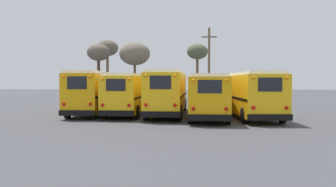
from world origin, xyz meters
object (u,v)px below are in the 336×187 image
object	(u,v)px
school_bus_3	(208,94)
bare_tree_1	(99,54)
school_bus_2	(168,91)
bare_tree_3	(107,49)
school_bus_4	(247,93)
bare_tree_2	(197,53)
utility_pole	(209,64)
bare_tree_0	(135,54)
school_bus_1	(132,92)
school_bus_0	(96,91)

from	to	relation	value
school_bus_3	bare_tree_1	world-z (taller)	bare_tree_1
school_bus_2	bare_tree_3	bearing A→B (deg)	114.21
school_bus_4	bare_tree_2	distance (m)	23.60
school_bus_3	bare_tree_3	distance (m)	28.71
bare_tree_1	bare_tree_3	world-z (taller)	bare_tree_3
school_bus_4	bare_tree_1	bearing A→B (deg)	132.40
utility_pole	bare_tree_0	distance (m)	9.36
utility_pole	bare_tree_3	distance (m)	17.57
school_bus_1	bare_tree_3	distance (m)	24.59
school_bus_2	bare_tree_1	bearing A→B (deg)	121.10
school_bus_4	bare_tree_0	xyz separation A→B (m)	(-10.94, 16.31, 4.25)
school_bus_1	school_bus_2	size ratio (longest dim) A/B	0.95
school_bus_0	bare_tree_2	bearing A→B (deg)	67.88
school_bus_4	utility_pole	size ratio (longest dim) A/B	1.24
school_bus_1	utility_pole	xyz separation A→B (m)	(6.89, 13.08, 2.88)
school_bus_3	utility_pole	size ratio (longest dim) A/B	1.18
school_bus_0	school_bus_4	xyz separation A→B (m)	(11.68, -1.50, -0.05)
school_bus_0	school_bus_1	distance (m)	2.92
bare_tree_2	bare_tree_0	bearing A→B (deg)	-140.41
school_bus_1	bare_tree_3	bearing A→B (deg)	108.36
school_bus_0	school_bus_3	world-z (taller)	school_bus_0
school_bus_4	bare_tree_2	xyz separation A→B (m)	(-2.99, 22.88, 4.96)
bare_tree_2	bare_tree_3	xyz separation A→B (m)	(-13.30, 1.18, 0.67)
bare_tree_2	bare_tree_1	bearing A→B (deg)	-156.31
school_bus_1	bare_tree_2	world-z (taller)	bare_tree_2
school_bus_3	bare_tree_2	distance (m)	24.11
bare_tree_3	bare_tree_1	bearing A→B (deg)	-85.55
school_bus_3	utility_pole	world-z (taller)	utility_pole
bare_tree_2	bare_tree_3	world-z (taller)	bare_tree_3
school_bus_1	utility_pole	distance (m)	15.06
school_bus_3	bare_tree_3	bearing A→B (deg)	118.38
school_bus_2	school_bus_3	xyz separation A→B (m)	(2.92, -1.51, -0.16)
utility_pole	bare_tree_1	distance (m)	14.27
school_bus_3	bare_tree_2	world-z (taller)	bare_tree_2
school_bus_3	bare_tree_0	size ratio (longest dim) A/B	1.39
school_bus_3	bare_tree_2	size ratio (longest dim) A/B	1.30
school_bus_0	school_bus_4	size ratio (longest dim) A/B	0.90
school_bus_2	school_bus_4	xyz separation A→B (m)	(5.84, -0.81, -0.08)
utility_pole	school_bus_1	bearing A→B (deg)	-117.78
bare_tree_2	school_bus_2	bearing A→B (deg)	-97.36
school_bus_4	utility_pole	world-z (taller)	utility_pole
school_bus_1	bare_tree_1	world-z (taller)	bare_tree_1
school_bus_0	bare_tree_0	bearing A→B (deg)	87.13
school_bus_3	bare_tree_1	distance (m)	22.54
school_bus_2	bare_tree_0	bearing A→B (deg)	108.21
school_bus_0	bare_tree_3	distance (m)	23.69
utility_pole	school_bus_3	bearing A→B (deg)	-93.96
school_bus_0	school_bus_1	xyz separation A→B (m)	(2.92, -0.15, -0.08)
school_bus_4	bare_tree_2	bearing A→B (deg)	97.45
school_bus_1	bare_tree_0	world-z (taller)	bare_tree_0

